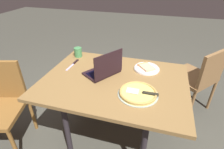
# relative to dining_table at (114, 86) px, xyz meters

# --- Properties ---
(ground_plane) EXTENTS (12.00, 12.00, 0.00)m
(ground_plane) POSITION_rel_dining_table_xyz_m (0.00, 0.00, -0.67)
(ground_plane) COLOR #45453B
(dining_table) EXTENTS (1.25, 0.93, 0.74)m
(dining_table) POSITION_rel_dining_table_xyz_m (0.00, 0.00, 0.00)
(dining_table) COLOR brown
(dining_table) RESTS_ON ground_plane
(laptop) EXTENTS (0.34, 0.37, 0.24)m
(laptop) POSITION_rel_dining_table_xyz_m (0.11, -0.05, 0.13)
(laptop) COLOR black
(laptop) RESTS_ON dining_table
(pizza_plate) EXTENTS (0.24, 0.24, 0.04)m
(pizza_plate) POSITION_rel_dining_table_xyz_m (-0.25, -0.26, 0.09)
(pizza_plate) COLOR white
(pizza_plate) RESTS_ON dining_table
(pizza_tray) EXTENTS (0.31, 0.31, 0.03)m
(pizza_tray) POSITION_rel_dining_table_xyz_m (-0.23, 0.16, 0.09)
(pizza_tray) COLOR #98A79B
(pizza_tray) RESTS_ON dining_table
(table_knife) EXTENTS (0.03, 0.24, 0.01)m
(table_knife) POSITION_rel_dining_table_xyz_m (0.47, -0.16, 0.08)
(table_knife) COLOR #BBB1CE
(table_knife) RESTS_ON dining_table
(drink_cup) EXTENTS (0.08, 0.08, 0.10)m
(drink_cup) POSITION_rel_dining_table_xyz_m (0.51, -0.34, 0.12)
(drink_cup) COLOR #44874F
(drink_cup) RESTS_ON dining_table
(chair_far) EXTENTS (0.64, 0.64, 0.85)m
(chair_far) POSITION_rel_dining_table_xyz_m (-0.82, -0.71, -0.17)
(chair_far) COLOR brown
(chair_far) RESTS_ON ground_plane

